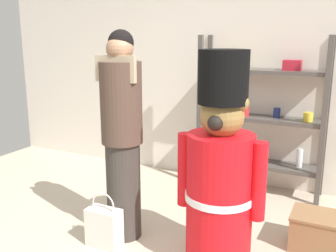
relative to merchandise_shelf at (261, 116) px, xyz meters
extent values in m
cube|color=silver|center=(-0.32, 0.22, 0.47)|extent=(6.40, 0.12, 2.60)
cube|color=#4C4742|center=(-0.64, -0.15, 0.00)|extent=(0.05, 0.05, 1.66)
cube|color=#4C4742|center=(0.63, -0.15, 0.00)|extent=(0.05, 0.05, 1.66)
cube|color=#4C4742|center=(-0.64, 0.15, 0.00)|extent=(0.05, 0.05, 1.66)
cube|color=#4C4742|center=(0.63, 0.15, 0.00)|extent=(0.05, 0.05, 1.66)
cube|color=#4C4742|center=(-0.01, 0.00, -0.53)|extent=(1.26, 0.30, 0.04)
cube|color=#4C4742|center=(-0.01, 0.00, -0.03)|extent=(1.26, 0.30, 0.04)
cube|color=#4C4742|center=(-0.01, 0.00, 0.46)|extent=(1.26, 0.30, 0.04)
cylinder|color=green|center=(-0.48, 0.01, 0.03)|extent=(0.07, 0.07, 0.08)
cylinder|color=red|center=(-0.16, -0.03, 0.04)|extent=(0.08, 0.08, 0.10)
cylinder|color=navy|center=(0.15, 0.03, 0.04)|extent=(0.07, 0.07, 0.10)
cylinder|color=yellow|center=(0.47, -0.01, 0.03)|extent=(0.09, 0.09, 0.09)
cylinder|color=#B27226|center=(-0.43, -0.02, -0.41)|extent=(0.06, 0.06, 0.21)
cylinder|color=navy|center=(-0.01, 0.00, -0.42)|extent=(0.06, 0.06, 0.19)
cylinder|color=silver|center=(0.42, 0.02, -0.41)|extent=(0.06, 0.06, 0.19)
cube|color=gold|center=(-0.29, 0.00, 0.54)|extent=(0.15, 0.12, 0.11)
cube|color=#B21E2D|center=(0.28, 0.00, 0.54)|extent=(0.17, 0.14, 0.10)
cylinder|color=red|center=(0.07, -1.54, -0.33)|extent=(0.47, 0.47, 0.99)
cylinder|color=white|center=(0.07, -1.54, -0.29)|extent=(0.49, 0.49, 0.05)
sphere|color=olive|center=(0.07, -1.54, 0.29)|extent=(0.30, 0.30, 0.30)
sphere|color=olive|center=(-0.06, -1.54, 0.39)|extent=(0.11, 0.11, 0.11)
sphere|color=olive|center=(0.20, -1.54, 0.39)|extent=(0.11, 0.11, 0.11)
cylinder|color=black|center=(0.07, -1.54, 0.55)|extent=(0.34, 0.34, 0.36)
cylinder|color=red|center=(-0.20, -1.54, -0.13)|extent=(0.11, 0.11, 0.55)
cylinder|color=red|center=(0.34, -1.54, -0.13)|extent=(0.11, 0.11, 0.55)
sphere|color=black|center=(0.07, -1.68, 0.27)|extent=(0.11, 0.11, 0.11)
cylinder|color=#38332D|center=(-0.77, -1.49, -0.42)|extent=(0.28, 0.28, 0.81)
cylinder|color=#4C382D|center=(-0.77, -1.49, 0.31)|extent=(0.33, 0.33, 0.64)
sphere|color=#A37556|center=(-0.77, -1.49, 0.72)|extent=(0.21, 0.21, 0.21)
cube|color=tan|center=(-0.77, -1.55, 0.58)|extent=(0.35, 0.04, 0.20)
sphere|color=black|center=(-0.77, -1.47, 0.77)|extent=(0.20, 0.20, 0.20)
cube|color=silver|center=(-0.83, -1.70, -0.67)|extent=(0.28, 0.15, 0.31)
torus|color=silver|center=(-0.83, -1.70, -0.48)|extent=(0.21, 0.01, 0.21)
cube|color=olive|center=(0.69, -0.99, -0.70)|extent=(0.35, 0.33, 0.27)
cube|color=olive|center=(0.69, -0.99, -0.55)|extent=(0.37, 0.34, 0.02)
camera|label=1|loc=(0.86, -3.99, 0.82)|focal=41.04mm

